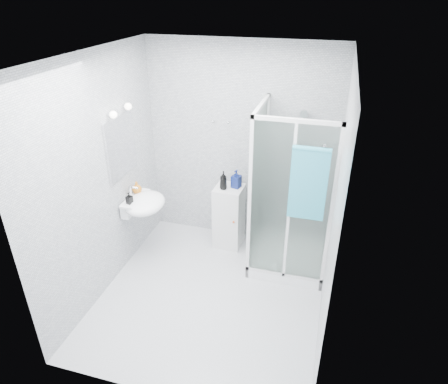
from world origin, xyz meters
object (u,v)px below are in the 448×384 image
(shower_enclosure, at_px, (283,235))
(shampoo_bottle_b, at_px, (236,179))
(wall_basin, at_px, (143,203))
(shampoo_bottle_a, at_px, (223,180))
(storage_cabinet, at_px, (229,216))
(hand_towel, at_px, (309,182))
(soap_dispenser_black, at_px, (129,198))
(soap_dispenser_orange, at_px, (137,187))

(shower_enclosure, xyz_separation_m, shampoo_bottle_b, (-0.66, 0.30, 0.52))
(wall_basin, height_order, shampoo_bottle_a, shampoo_bottle_a)
(shower_enclosure, relative_size, storage_cabinet, 2.35)
(shampoo_bottle_a, relative_size, shampoo_bottle_b, 1.02)
(hand_towel, height_order, soap_dispenser_black, hand_towel)
(shower_enclosure, distance_m, shampoo_bottle_b, 0.89)
(wall_basin, relative_size, shampoo_bottle_b, 2.38)
(shower_enclosure, relative_size, wall_basin, 3.57)
(hand_towel, height_order, soap_dispenser_orange, hand_towel)
(wall_basin, distance_m, hand_towel, 2.00)
(storage_cabinet, relative_size, soap_dispenser_orange, 5.64)
(storage_cabinet, bearing_deg, shampoo_bottle_b, 25.01)
(hand_towel, distance_m, soap_dispenser_black, 2.04)
(wall_basin, bearing_deg, soap_dispenser_orange, 137.94)
(shampoo_bottle_a, bearing_deg, shampoo_bottle_b, 32.17)
(wall_basin, bearing_deg, shower_enclosure, 10.81)
(soap_dispenser_orange, distance_m, soap_dispenser_black, 0.26)
(wall_basin, height_order, soap_dispenser_orange, soap_dispenser_orange)
(soap_dispenser_orange, bearing_deg, shower_enclosure, 6.55)
(shower_enclosure, bearing_deg, hand_towel, -57.92)
(shampoo_bottle_b, distance_m, soap_dispenser_orange, 1.22)
(hand_towel, distance_m, soap_dispenser_orange, 2.09)
(wall_basin, distance_m, shampoo_bottle_b, 1.18)
(storage_cabinet, xyz_separation_m, hand_towel, (1.00, -0.66, 0.95))
(shampoo_bottle_a, height_order, soap_dispenser_orange, shampoo_bottle_a)
(hand_towel, height_order, shampoo_bottle_b, hand_towel)
(hand_towel, bearing_deg, shampoo_bottle_a, 149.98)
(shower_enclosure, xyz_separation_m, wall_basin, (-1.66, -0.32, 0.35))
(wall_basin, height_order, soap_dispenser_black, wall_basin)
(soap_dispenser_black, bearing_deg, shampoo_bottle_b, 35.33)
(soap_dispenser_black, bearing_deg, soap_dispenser_orange, 97.87)
(storage_cabinet, distance_m, shampoo_bottle_a, 0.55)
(soap_dispenser_orange, relative_size, soap_dispenser_black, 1.07)
(shampoo_bottle_a, distance_m, shampoo_bottle_b, 0.17)
(soap_dispenser_orange, bearing_deg, wall_basin, -42.06)
(shower_enclosure, bearing_deg, storage_cabinet, 160.59)
(wall_basin, xyz_separation_m, soap_dispenser_black, (-0.09, -0.15, 0.14))
(shower_enclosure, distance_m, soap_dispenser_orange, 1.86)
(storage_cabinet, height_order, soap_dispenser_orange, soap_dispenser_orange)
(soap_dispenser_orange, height_order, soap_dispenser_black, soap_dispenser_orange)
(shampoo_bottle_a, distance_m, soap_dispenser_orange, 1.06)
(shower_enclosure, bearing_deg, shampoo_bottle_b, 155.69)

